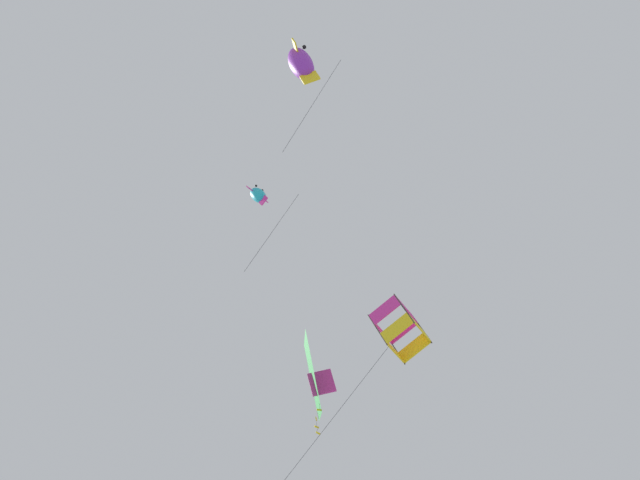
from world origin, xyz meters
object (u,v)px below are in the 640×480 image
object	(u,v)px
kite_fish_highest	(258,195)
kite_fish_near_left	(301,64)
kite_delta_far_centre	(315,378)
kite_box_upper_right	(399,329)

from	to	relation	value
kite_fish_highest	kite_fish_near_left	size ratio (longest dim) A/B	0.73
kite_fish_highest	kite_fish_near_left	world-z (taller)	kite_fish_near_left
kite_delta_far_centre	kite_fish_highest	distance (m)	6.96
kite_fish_highest	kite_box_upper_right	size ratio (longest dim) A/B	2.50
kite_delta_far_centre	kite_fish_near_left	xyz separation A→B (m)	(-4.52, 4.96, 9.77)
kite_delta_far_centre	kite_fish_near_left	bearing A→B (deg)	0.55
kite_fish_near_left	kite_box_upper_right	bearing A→B (deg)	169.28
kite_delta_far_centre	kite_box_upper_right	world-z (taller)	kite_box_upper_right
kite_box_upper_right	kite_fish_near_left	bearing A→B (deg)	11.11
kite_delta_far_centre	kite_fish_near_left	world-z (taller)	kite_fish_near_left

